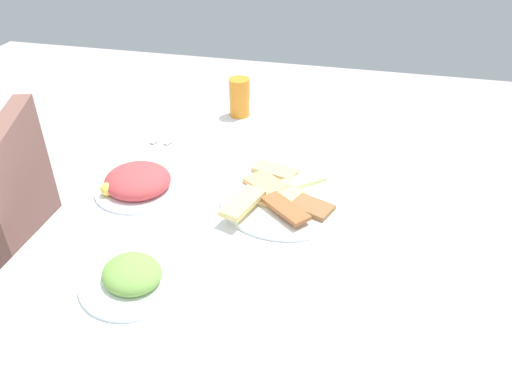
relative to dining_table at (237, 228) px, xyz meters
name	(u,v)px	position (x,y,z in m)	size (l,w,h in m)	color
dining_table	(237,228)	(0.00, 0.00, 0.00)	(1.21, 0.81, 0.72)	white
pide_platter	(282,197)	(0.04, -0.11, 0.09)	(0.32, 0.32, 0.04)	white
salad_plate_greens	(138,181)	(0.00, 0.25, 0.10)	(0.22, 0.22, 0.06)	white
salad_plate_rice	(132,276)	(-0.31, 0.13, 0.09)	(0.21, 0.21, 0.05)	white
soda_can	(240,97)	(0.48, 0.12, 0.14)	(0.07, 0.07, 0.12)	orange
paper_napkin	(181,133)	(0.32, 0.26, 0.08)	(0.14, 0.14, 0.00)	white
fork	(186,132)	(0.32, 0.24, 0.08)	(0.18, 0.02, 0.01)	silver
spoon	(175,131)	(0.32, 0.28, 0.08)	(0.19, 0.02, 0.01)	silver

